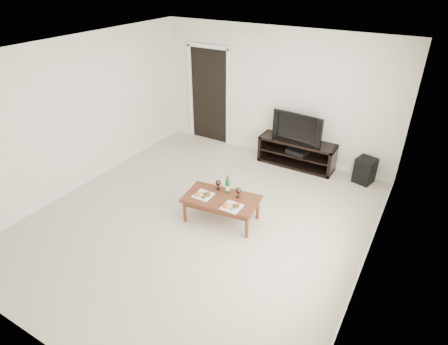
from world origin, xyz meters
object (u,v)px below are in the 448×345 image
media_console (296,153)px  subwoofer (365,170)px  coffee_table (221,209)px  television (299,127)px

media_console → subwoofer: size_ratio=3.13×
subwoofer → coffee_table: subwoofer is taller
media_console → coffee_table: media_console is taller
media_console → television: size_ratio=1.48×
media_console → television: (0.00, 0.00, 0.57)m
media_console → television: bearing=0.0°
subwoofer → coffee_table: size_ratio=0.42×
media_console → television: television is taller
television → coffee_table: size_ratio=0.88×
media_console → subwoofer: media_console is taller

